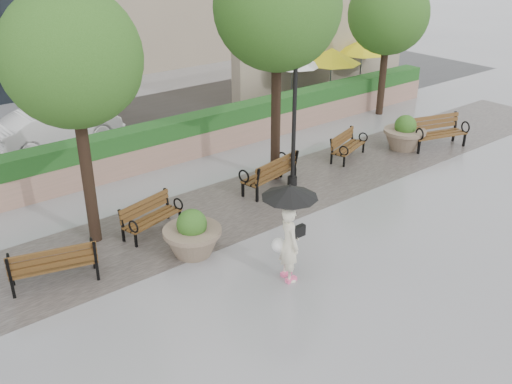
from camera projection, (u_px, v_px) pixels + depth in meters
ground at (334, 241)px, 13.91m from camera, size 100.00×100.00×0.00m
cobble_strip at (257, 199)px, 16.03m from camera, size 28.00×3.20×0.01m
hedge_wall at (181, 139)px, 18.58m from camera, size 24.00×0.80×1.35m
cafe_wall at (325, 47)px, 25.48m from camera, size 10.00×0.60×4.00m
cafe_hedge at (351, 94)px, 24.31m from camera, size 8.00×0.50×0.90m
asphalt_street at (126, 127)px, 21.69m from camera, size 40.00×7.00×0.00m
bench_0 at (55, 272)px, 12.17m from camera, size 1.91×1.17×0.96m
bench_1 at (152, 223)px, 14.20m from camera, size 1.69×1.01×0.85m
bench_2 at (270, 180)px, 16.50m from camera, size 1.98×1.11×1.00m
bench_3 at (348, 151)px, 18.70m from camera, size 1.70×1.10×0.86m
bench_4 at (437, 139)px, 19.59m from camera, size 2.13×1.33×1.07m
planter_left at (192, 237)px, 13.19m from camera, size 1.36×1.36×1.14m
planter_right at (404, 136)px, 19.42m from camera, size 1.42×1.42×1.19m
lamppost at (294, 124)px, 16.00m from camera, size 0.28×0.28×4.35m
tree_0 at (77, 62)px, 12.26m from camera, size 3.19×3.04×5.97m
tree_1 at (280, 11)px, 15.41m from camera, size 3.55×3.48×6.76m
tree_2 at (389, 16)px, 21.71m from camera, size 3.21×3.07×5.48m
patio_umb_white at (292, 58)px, 23.48m from camera, size 2.50×2.50×2.30m
patio_umb_yellow_a at (332, 56)px, 23.89m from camera, size 2.50×2.50×2.30m
patio_umb_yellow_b at (362, 46)px, 25.76m from camera, size 2.50×2.50×2.30m
car_right at (58, 127)px, 19.49m from camera, size 4.46×1.84×1.44m
pedestrian at (289, 224)px, 11.91m from camera, size 1.20×1.20×2.20m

